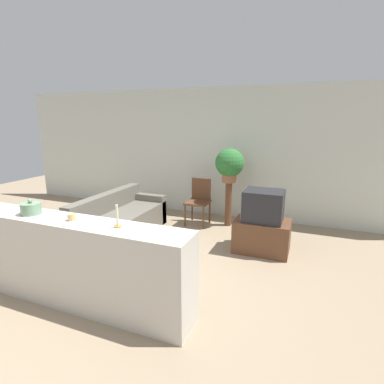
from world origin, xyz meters
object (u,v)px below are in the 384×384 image
object	(u,v)px
couch	(120,221)
wooden_chair	(199,199)
decorative_bowl	(31,208)
television	(263,206)
potted_plant	(230,164)

from	to	relation	value
couch	wooden_chair	bearing A→B (deg)	48.05
decorative_bowl	television	bearing A→B (deg)	43.48
wooden_chair	potted_plant	bearing A→B (deg)	10.19
television	potted_plant	bearing A→B (deg)	129.76
couch	potted_plant	distance (m)	2.29
television	potted_plant	world-z (taller)	potted_plant
television	wooden_chair	xyz separation A→B (m)	(-1.38, 0.86, -0.24)
wooden_chair	potted_plant	size ratio (longest dim) A/B	1.40
potted_plant	decorative_bowl	distance (m)	3.49
couch	television	distance (m)	2.51
wooden_chair	decorative_bowl	size ratio (longest dim) A/B	4.11
wooden_chair	potted_plant	xyz separation A→B (m)	(0.58, 0.10, 0.72)
couch	decorative_bowl	world-z (taller)	decorative_bowl
couch	decorative_bowl	size ratio (longest dim) A/B	8.81
potted_plant	decorative_bowl	size ratio (longest dim) A/B	2.94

